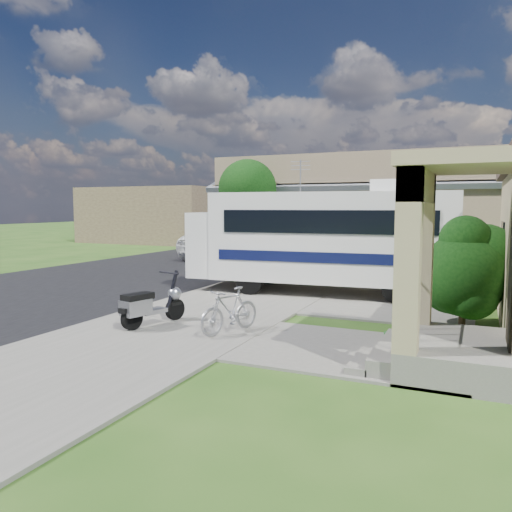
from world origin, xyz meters
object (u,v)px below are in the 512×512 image
at_px(motorhome, 323,237).
at_px(scooter, 150,305).
at_px(bicycle, 230,313).
at_px(garden_hose, 393,338).
at_px(van, 283,235).
at_px(pickup_truck, 234,242).
at_px(shrub, 467,271).

height_order(motorhome, scooter, motorhome).
xyz_separation_m(bicycle, garden_hose, (3.15, 0.83, -0.38)).
xyz_separation_m(scooter, van, (-4.94, 20.76, 0.32)).
xyz_separation_m(motorhome, bicycle, (-0.30, -5.54, -1.25)).
bearing_deg(pickup_truck, shrub, 144.23).
xyz_separation_m(scooter, bicycle, (1.86, 0.18, -0.04)).
bearing_deg(bicycle, van, 128.53).
relative_size(scooter, van, 0.30).
xyz_separation_m(motorhome, shrub, (4.09, -2.88, -0.46)).
bearing_deg(bicycle, motorhome, 107.16).
distance_m(motorhome, garden_hose, 5.74).
distance_m(pickup_truck, van, 7.08).
bearing_deg(van, scooter, -72.00).
distance_m(motorhome, bicycle, 5.69).
distance_m(motorhome, van, 16.66).
distance_m(bicycle, van, 21.68).
distance_m(scooter, pickup_truck, 14.51).
distance_m(shrub, van, 21.13).
xyz_separation_m(motorhome, scooter, (-2.16, -5.71, -1.21)).
height_order(shrub, garden_hose, shrub).
height_order(motorhome, van, motorhome).
distance_m(pickup_truck, garden_hose, 16.07).
height_order(shrub, bicycle, shrub).
height_order(motorhome, bicycle, motorhome).
bearing_deg(bicycle, garden_hose, 34.97).
height_order(pickup_truck, garden_hose, pickup_truck).
bearing_deg(shrub, pickup_truck, 135.63).
distance_m(shrub, garden_hose, 2.50).
relative_size(scooter, garden_hose, 4.76).
bearing_deg(garden_hose, scooter, -168.68).
distance_m(motorhome, shrub, 5.02).
relative_size(bicycle, garden_hose, 4.30).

